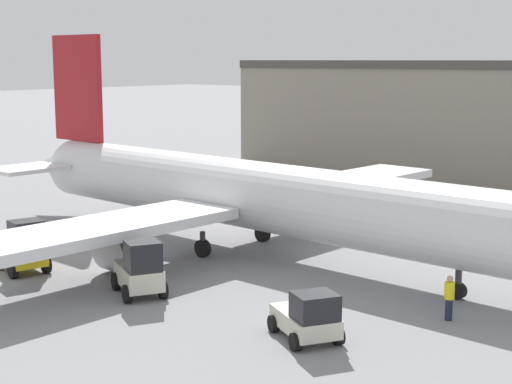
% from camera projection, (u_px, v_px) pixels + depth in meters
% --- Properties ---
extents(ground_plane, '(400.00, 400.00, 0.00)m').
position_uv_depth(ground_plane, '(256.00, 254.00, 40.55)').
color(ground_plane, gray).
extents(airplane, '(38.69, 34.06, 11.46)m').
position_uv_depth(airplane, '(241.00, 194.00, 40.73)').
color(airplane, silver).
rests_on(airplane, ground_plane).
extents(ground_crew_worker, '(0.39, 0.39, 1.78)m').
position_uv_depth(ground_crew_worker, '(449.00, 297.00, 30.09)').
color(ground_crew_worker, '#1E2338').
rests_on(ground_crew_worker, ground_plane).
extents(baggage_tug, '(3.31, 2.97, 1.91)m').
position_uv_depth(baggage_tug, '(308.00, 317.00, 27.91)').
color(baggage_tug, beige).
rests_on(baggage_tug, ground_plane).
extents(belt_loader_truck, '(3.34, 2.91, 2.49)m').
position_uv_depth(belt_loader_truck, '(140.00, 269.00, 33.22)').
color(belt_loader_truck, beige).
rests_on(belt_loader_truck, ground_plane).
extents(pushback_tug, '(3.10, 2.47, 2.59)m').
position_uv_depth(pushback_tug, '(23.00, 248.00, 36.86)').
color(pushback_tug, yellow).
rests_on(pushback_tug, ground_plane).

